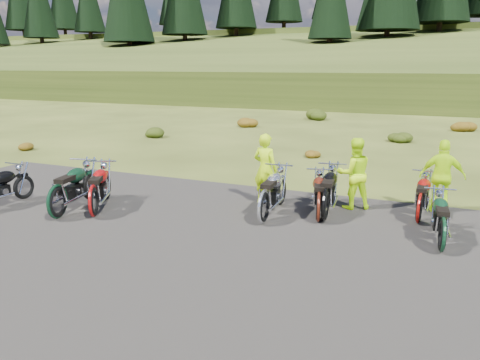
% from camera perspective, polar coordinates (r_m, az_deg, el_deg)
% --- Properties ---
extents(ground, '(300.00, 300.00, 0.00)m').
position_cam_1_polar(ground, '(10.29, -2.45, -6.56)').
color(ground, '#333D14').
rests_on(ground, ground).
extents(gravel_pad, '(20.00, 12.00, 0.04)m').
position_cam_1_polar(gravel_pad, '(8.67, -8.24, -10.76)').
color(gravel_pad, black).
rests_on(gravel_pad, ground).
extents(hill_slope, '(300.00, 45.97, 9.37)m').
position_cam_1_polar(hill_slope, '(58.95, 19.25, 9.68)').
color(hill_slope, '#2E3D14').
rests_on(hill_slope, ground).
extents(hill_plateau, '(300.00, 90.00, 9.17)m').
position_cam_1_polar(hill_plateau, '(118.82, 21.48, 11.27)').
color(hill_plateau, '#2E3D14').
rests_on(hill_plateau, ground).
extents(shrub_0, '(0.77, 0.77, 0.45)m').
position_cam_1_polar(shrub_0, '(22.11, -24.44, 3.91)').
color(shrub_0, brown).
rests_on(shrub_0, ground).
extents(shrub_1, '(1.03, 1.03, 0.61)m').
position_cam_1_polar(shrub_1, '(24.22, -10.48, 5.89)').
color(shrub_1, '#23340D').
rests_on(shrub_1, ground).
extents(shrub_2, '(1.30, 1.30, 0.77)m').
position_cam_1_polar(shrub_2, '(27.52, 0.76, 7.23)').
color(shrub_2, brown).
rests_on(shrub_2, ground).
extents(shrub_3, '(1.56, 1.56, 0.92)m').
position_cam_1_polar(shrub_3, '(31.64, 9.38, 8.07)').
color(shrub_3, '#23340D').
rests_on(shrub_3, ground).
extents(shrub_4, '(0.77, 0.77, 0.45)m').
position_cam_1_polar(shrub_4, '(18.77, 8.60, 3.43)').
color(shrub_4, brown).
rests_on(shrub_4, ground).
extents(shrub_5, '(1.03, 1.03, 0.61)m').
position_cam_1_polar(shrub_5, '(23.48, 18.82, 5.13)').
color(shrub_5, '#23340D').
rests_on(shrub_5, ground).
extents(shrub_6, '(1.30, 1.30, 0.77)m').
position_cam_1_polar(shrub_6, '(28.70, 25.52, 6.16)').
color(shrub_6, brown).
rests_on(shrub_6, ground).
extents(motorcycle_1, '(1.65, 2.30, 1.15)m').
position_cam_1_polar(motorcycle_1, '(11.86, -17.29, -4.39)').
color(motorcycle_1, '#970B0B').
rests_on(motorcycle_1, ground).
extents(motorcycle_2, '(1.23, 2.44, 1.22)m').
position_cam_1_polar(motorcycle_2, '(12.01, -21.19, -4.49)').
color(motorcycle_2, black).
rests_on(motorcycle_2, ground).
extents(motorcycle_3, '(0.86, 2.27, 1.17)m').
position_cam_1_polar(motorcycle_3, '(10.88, 2.86, -5.41)').
color(motorcycle_3, silver).
rests_on(motorcycle_3, ground).
extents(motorcycle_4, '(1.11, 2.09, 1.04)m').
position_cam_1_polar(motorcycle_4, '(11.13, 9.46, -5.13)').
color(motorcycle_4, '#4E190D').
rests_on(motorcycle_4, ground).
extents(motorcycle_5, '(0.97, 2.28, 1.16)m').
position_cam_1_polar(motorcycle_5, '(11.19, 10.24, -5.06)').
color(motorcycle_5, black).
rests_on(motorcycle_5, ground).
extents(motorcycle_6, '(0.76, 2.02, 1.04)m').
position_cam_1_polar(motorcycle_6, '(11.64, 20.85, -5.03)').
color(motorcycle_6, maroon).
rests_on(motorcycle_6, ground).
extents(motorcycle_7, '(0.84, 2.03, 1.03)m').
position_cam_1_polar(motorcycle_7, '(10.09, 23.23, -8.17)').
color(motorcycle_7, black).
rests_on(motorcycle_7, ground).
extents(person_middle, '(0.75, 0.56, 1.85)m').
position_cam_1_polar(person_middle, '(12.19, 3.08, 1.24)').
color(person_middle, '#B3E50C').
rests_on(person_middle, ground).
extents(person_right_a, '(1.09, 1.01, 1.81)m').
position_cam_1_polar(person_right_a, '(12.10, 13.72, 0.65)').
color(person_right_a, '#B3E50C').
rests_on(person_right_a, ground).
extents(person_right_b, '(1.10, 0.54, 1.81)m').
position_cam_1_polar(person_right_b, '(12.48, 23.43, 0.29)').
color(person_right_b, '#B3E50C').
rests_on(person_right_b, ground).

